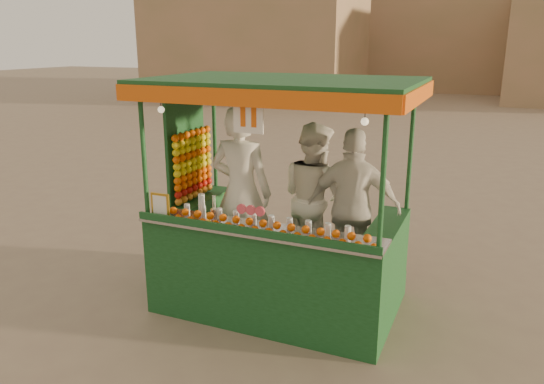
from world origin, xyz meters
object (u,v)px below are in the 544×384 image
at_px(juice_cart, 271,238).
at_px(vendor_middle, 314,198).
at_px(vendor_right, 353,207).
at_px(vendor_left, 241,192).

relative_size(juice_cart, vendor_middle, 1.60).
distance_m(juice_cart, vendor_right, 0.93).
distance_m(juice_cart, vendor_middle, 0.71).
height_order(juice_cart, vendor_middle, juice_cart).
xyz_separation_m(juice_cart, vendor_left, (-0.39, 0.09, 0.44)).
bearing_deg(vendor_middle, vendor_left, 66.60).
xyz_separation_m(vendor_middle, vendor_right, (0.49, -0.16, -0.00)).
relative_size(juice_cart, vendor_right, 1.61).
bearing_deg(juice_cart, vendor_middle, 62.44).
distance_m(vendor_left, vendor_middle, 0.83).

